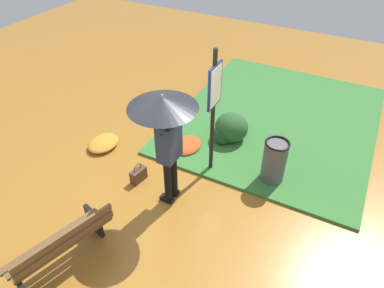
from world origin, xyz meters
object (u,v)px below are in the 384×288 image
Objects in this scene: person_with_umbrella at (166,123)px; info_sign_post at (214,100)px; trash_bin at (274,162)px; handbag at (138,175)px; park_bench at (62,247)px.

info_sign_post is (-1.03, 0.26, -0.11)m from person_with_umbrella.
info_sign_post is 1.49m from trash_bin.
handbag is (0.85, -0.99, -1.32)m from info_sign_post.
info_sign_post reaches higher than trash_bin.
person_with_umbrella is 2.14m from trash_bin.
trash_bin reaches higher than handbag.
info_sign_post is 3.03m from park_bench.
info_sign_post is 1.86m from handbag.
person_with_umbrella is 2.45× the size of trash_bin.
trash_bin is at bearing 102.02° from info_sign_post.
trash_bin is at bearing 146.20° from park_bench.
park_bench is at bearing 2.84° from handbag.
info_sign_post is at bearing 161.53° from park_bench.
park_bench is at bearing -18.47° from info_sign_post.
handbag is at bearing -177.16° from park_bench.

